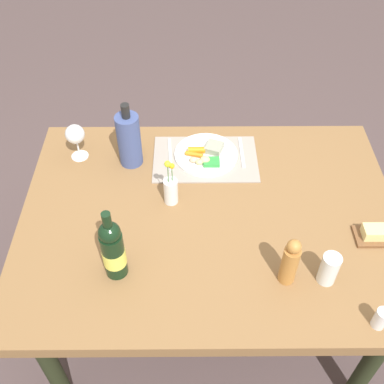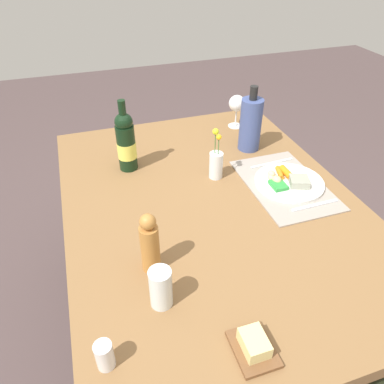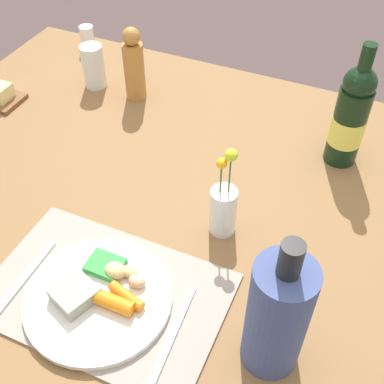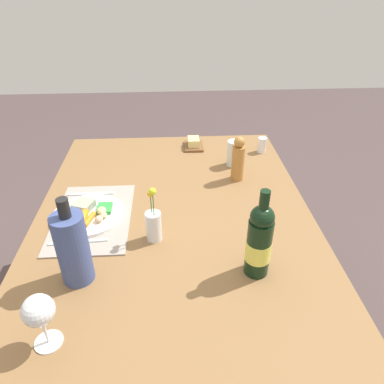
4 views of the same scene
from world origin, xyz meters
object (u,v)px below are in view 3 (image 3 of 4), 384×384
(fork, at_px, (24,278))
(cooler_bottle, at_px, (277,316))
(pepper_mill, at_px, (134,66))
(dining_table, at_px, (173,208))
(dinner_plate, at_px, (99,295))
(wine_bottle, at_px, (350,117))
(water_tumbler, at_px, (94,69))
(flower_vase, at_px, (223,208))
(knife, at_px, (173,333))
(salt_shaker, at_px, (88,38))

(fork, distance_m, cooler_bottle, 0.50)
(cooler_bottle, bearing_deg, pepper_mill, 134.17)
(dining_table, bearing_deg, fork, -113.19)
(dinner_plate, relative_size, wine_bottle, 0.90)
(water_tumbler, xyz_separation_m, flower_vase, (0.55, -0.37, 0.01))
(knife, bearing_deg, flower_vase, 88.81)
(fork, relative_size, pepper_mill, 0.94)
(water_tumbler, bearing_deg, dinner_plate, -57.81)
(dining_table, height_order, knife, knife)
(dining_table, height_order, water_tumbler, water_tumbler)
(dining_table, distance_m, salt_shaker, 0.71)
(dining_table, bearing_deg, wine_bottle, 37.57)
(fork, xyz_separation_m, pepper_mill, (-0.10, 0.65, 0.09))
(salt_shaker, bearing_deg, water_tumbler, -52.23)
(fork, bearing_deg, salt_shaker, 113.44)
(fork, distance_m, water_tumbler, 0.70)
(flower_vase, bearing_deg, knife, -87.60)
(pepper_mill, height_order, salt_shaker, pepper_mill)
(water_tumbler, bearing_deg, cooler_bottle, -39.98)
(dinner_plate, height_order, knife, dinner_plate)
(knife, distance_m, water_tumbler, 0.85)
(flower_vase, bearing_deg, dinner_plate, -119.57)
(fork, relative_size, water_tumbler, 1.55)
(fork, relative_size, knife, 0.95)
(fork, height_order, salt_shaker, salt_shaker)
(salt_shaker, bearing_deg, dining_table, -41.83)
(flower_vase, bearing_deg, wine_bottle, 61.22)
(fork, bearing_deg, cooler_bottle, 4.75)
(dining_table, relative_size, water_tumbler, 11.74)
(knife, relative_size, salt_shaker, 2.60)
(fork, bearing_deg, dining_table, 65.98)
(salt_shaker, bearing_deg, fork, -65.73)
(pepper_mill, bearing_deg, fork, -81.10)
(cooler_bottle, distance_m, salt_shaker, 1.16)
(dining_table, bearing_deg, pepper_mill, 130.82)
(fork, bearing_deg, wine_bottle, 50.68)
(pepper_mill, xyz_separation_m, cooler_bottle, (0.59, -0.60, 0.03))
(pepper_mill, xyz_separation_m, wine_bottle, (0.59, -0.04, 0.03))
(pepper_mill, height_order, water_tumbler, pepper_mill)
(knife, height_order, pepper_mill, pepper_mill)
(knife, height_order, water_tumbler, water_tumbler)
(salt_shaker, height_order, flower_vase, flower_vase)
(fork, bearing_deg, flower_vase, 41.80)
(flower_vase, height_order, wine_bottle, wine_bottle)
(dinner_plate, relative_size, water_tumbler, 2.20)
(pepper_mill, distance_m, flower_vase, 0.55)
(dinner_plate, bearing_deg, dining_table, 91.04)
(water_tumbler, relative_size, cooler_bottle, 0.42)
(dining_table, distance_m, wine_bottle, 0.47)
(cooler_bottle, height_order, salt_shaker, cooler_bottle)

